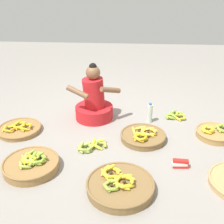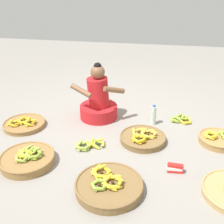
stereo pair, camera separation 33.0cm
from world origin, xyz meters
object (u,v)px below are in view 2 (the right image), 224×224
Objects in this scene: loose_bananas_front_center at (181,119)px; packet_carton_stack at (175,168)px; loose_bananas_near_vendor at (90,145)px; banana_basket_near_bicycle at (109,185)px; water_bottle at (153,115)px; banana_basket_mid_left at (218,139)px; banana_basket_front_left at (24,124)px; banana_basket_mid_right at (143,138)px; vendor_woman_front at (98,101)px; banana_basket_front_right at (27,159)px.

packet_carton_stack reaches higher than loose_bananas_front_center.
banana_basket_near_bicycle is at bearing -61.74° from loose_bananas_near_vendor.
water_bottle is (0.70, 0.70, 0.10)m from loose_bananas_near_vendor.
water_bottle reaches higher than banana_basket_mid_left.
packet_carton_stack is at bearing -95.03° from loose_bananas_front_center.
banana_basket_front_left is 1.58m from banana_basket_mid_right.
loose_bananas_near_vendor is 1.17× the size of loose_bananas_front_center.
banana_basket_front_left is 0.99× the size of banana_basket_mid_right.
loose_bananas_front_center is (0.71, 1.52, -0.03)m from banana_basket_near_bicycle.
vendor_woman_front is 0.80m from loose_bananas_near_vendor.
loose_bananas_front_center is at bearing 84.97° from packet_carton_stack.
banana_basket_mid_right is 0.64m from packet_carton_stack.
banana_basket_front_right is 2.08× the size of water_bottle.
banana_basket_mid_left is 1.52× the size of loose_bananas_front_center.
vendor_woman_front is 1.50m from banana_basket_near_bicycle.
banana_basket_near_bicycle reaches higher than banana_basket_mid_right.
banana_basket_front_right is 3.25× the size of packet_carton_stack.
banana_basket_mid_left is at bearing -14.00° from vendor_woman_front.
banana_basket_front_left is at bearing -167.27° from water_bottle.
loose_bananas_near_vendor is 0.99m from water_bottle.
loose_bananas_front_center is at bearing 22.43° from water_bottle.
banana_basket_front_right is at bearing -61.29° from banana_basket_front_left.
banana_basket_front_left is at bearing 161.71° from loose_bananas_near_vendor.
water_bottle reaches higher than loose_bananas_front_center.
banana_basket_front_right is at bearing -150.53° from banana_basket_mid_right.
banana_basket_mid_left is at bearing 8.57° from banana_basket_mid_right.
packet_carton_stack is (1.04, -1.04, -0.21)m from vendor_woman_front.
water_bottle is at bearing -4.47° from vendor_woman_front.
vendor_woman_front is at bearing 66.92° from banana_basket_front_right.
loose_bananas_front_center is at bearing 37.88° from banana_basket_front_right.
banana_basket_front_right reaches higher than banana_basket_mid_left.
banana_basket_front_left reaches higher than loose_bananas_front_center.
banana_basket_near_bicycle is 2.29× the size of water_bottle.
banana_basket_mid_left reaches higher than loose_bananas_front_center.
water_bottle is (1.27, 1.12, 0.07)m from banana_basket_front_right.
water_bottle is at bearing -157.57° from loose_bananas_front_center.
banana_basket_near_bicycle is 0.72m from packet_carton_stack.
banana_basket_front_right reaches higher than packet_carton_stack.
banana_basket_mid_left is at bearing 21.09° from banana_basket_front_right.
banana_basket_mid_left is 0.83m from packet_carton_stack.
vendor_woman_front reaches higher than banana_basket_front_left.
loose_bananas_front_center is (0.47, 0.62, -0.02)m from banana_basket_mid_right.
banana_basket_front_left is 2.04m from packet_carton_stack.
banana_basket_front_left reaches higher than packet_carton_stack.
banana_basket_mid_left is 1.30× the size of loose_bananas_near_vendor.
banana_basket_mid_right reaches higher than banana_basket_front_left.
banana_basket_front_right is (-0.50, -1.18, -0.19)m from vendor_woman_front.
vendor_woman_front is 1.37× the size of banana_basket_front_right.
banana_basket_near_bicycle is 2.09× the size of loose_bananas_front_center.
banana_basket_front_right is at bearing -158.91° from banana_basket_mid_left.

